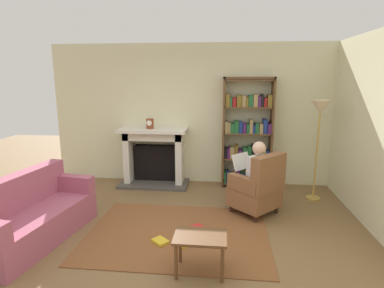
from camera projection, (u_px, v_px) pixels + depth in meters
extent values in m
plane|color=brown|center=(174.00, 245.00, 3.91)|extent=(14.00, 14.00, 0.00)
cube|color=beige|center=(194.00, 115.00, 6.11)|extent=(5.60, 0.10, 2.70)
cube|color=beige|center=(365.00, 127.00, 4.57)|extent=(0.10, 5.20, 2.70)
cube|color=brown|center=(178.00, 233.00, 4.20)|extent=(2.40, 1.80, 0.01)
cube|color=#4C4742|center=(154.00, 184.00, 6.11)|extent=(1.33, 0.64, 0.05)
cube|color=black|center=(156.00, 162.00, 6.24)|extent=(0.81, 0.20, 0.70)
cube|color=silver|center=(129.00, 157.00, 6.15)|extent=(0.12, 0.44, 1.05)
cube|color=silver|center=(180.00, 158.00, 6.05)|extent=(0.12, 0.44, 1.05)
cube|color=silver|center=(154.00, 135.00, 6.01)|extent=(1.13, 0.44, 0.16)
cube|color=silver|center=(153.00, 130.00, 5.92)|extent=(1.29, 0.56, 0.06)
cylinder|color=brown|center=(150.00, 124.00, 5.88)|extent=(0.14, 0.14, 0.19)
cylinder|color=white|center=(149.00, 123.00, 5.82)|extent=(0.10, 0.01, 0.10)
cube|color=brown|center=(223.00, 133.00, 5.91)|extent=(0.04, 0.32, 2.08)
cube|color=brown|center=(271.00, 134.00, 5.82)|extent=(0.04, 0.32, 2.08)
cube|color=brown|center=(249.00, 78.00, 5.65)|extent=(0.93, 0.32, 0.04)
cube|color=brown|center=(245.00, 183.00, 6.07)|extent=(0.89, 0.32, 0.02)
cube|color=#1E592D|center=(225.00, 176.00, 6.08)|extent=(0.04, 0.26, 0.22)
cube|color=navy|center=(228.00, 176.00, 6.07)|extent=(0.04, 0.26, 0.22)
cube|color=navy|center=(231.00, 177.00, 6.07)|extent=(0.08, 0.26, 0.17)
cube|color=#997F4C|center=(235.00, 178.00, 6.06)|extent=(0.06, 0.26, 0.16)
cube|color=#4C1E59|center=(238.00, 176.00, 6.05)|extent=(0.04, 0.26, 0.25)
cube|color=#1E592D|center=(242.00, 178.00, 6.05)|extent=(0.09, 0.26, 0.18)
cube|color=brown|center=(247.00, 176.00, 6.03)|extent=(0.07, 0.26, 0.26)
cube|color=black|center=(251.00, 176.00, 6.02)|extent=(0.09, 0.26, 0.26)
cube|color=#1E592D|center=(256.00, 178.00, 6.02)|extent=(0.07, 0.26, 0.16)
cube|color=black|center=(259.00, 177.00, 6.01)|extent=(0.04, 0.26, 0.24)
cube|color=#997F4C|center=(262.00, 178.00, 6.01)|extent=(0.09, 0.26, 0.18)
cube|color=#4C1E59|center=(267.00, 177.00, 5.99)|extent=(0.06, 0.26, 0.23)
cube|color=brown|center=(246.00, 158.00, 5.97)|extent=(0.89, 0.32, 0.02)
cube|color=black|center=(226.00, 153.00, 5.98)|extent=(0.04, 0.26, 0.18)
cube|color=#4C1E59|center=(229.00, 153.00, 5.97)|extent=(0.05, 0.26, 0.19)
cube|color=#997F4C|center=(232.00, 152.00, 5.96)|extent=(0.08, 0.26, 0.21)
cube|color=brown|center=(236.00, 151.00, 5.95)|extent=(0.05, 0.26, 0.25)
cube|color=#4C1E59|center=(240.00, 154.00, 5.95)|extent=(0.08, 0.26, 0.16)
cube|color=#1E592D|center=(245.00, 152.00, 5.94)|extent=(0.09, 0.26, 0.21)
cube|color=#1E592D|center=(249.00, 152.00, 5.93)|extent=(0.06, 0.26, 0.23)
cube|color=black|center=(253.00, 151.00, 5.92)|extent=(0.07, 0.26, 0.26)
cube|color=black|center=(258.00, 153.00, 5.91)|extent=(0.08, 0.26, 0.22)
cube|color=#997F4C|center=(263.00, 152.00, 5.90)|extent=(0.09, 0.26, 0.24)
cube|color=navy|center=(267.00, 154.00, 5.90)|extent=(0.06, 0.26, 0.17)
cube|color=brown|center=(247.00, 133.00, 5.87)|extent=(0.89, 0.32, 0.02)
cube|color=#997F4C|center=(226.00, 127.00, 5.87)|extent=(0.05, 0.26, 0.21)
cube|color=#997F4C|center=(229.00, 127.00, 5.87)|extent=(0.04, 0.26, 0.20)
cube|color=#1E592D|center=(232.00, 128.00, 5.87)|extent=(0.07, 0.26, 0.17)
cube|color=#1E592D|center=(236.00, 126.00, 5.85)|extent=(0.08, 0.26, 0.22)
cube|color=navy|center=(241.00, 127.00, 5.85)|extent=(0.07, 0.26, 0.21)
cube|color=#4C1E59|center=(244.00, 128.00, 5.84)|extent=(0.05, 0.26, 0.19)
cube|color=#1E592D|center=(248.00, 128.00, 5.84)|extent=(0.05, 0.26, 0.17)
cube|color=#997F4C|center=(251.00, 126.00, 5.82)|extent=(0.05, 0.26, 0.25)
cube|color=navy|center=(254.00, 129.00, 5.83)|extent=(0.04, 0.26, 0.16)
cube|color=#1E592D|center=(257.00, 128.00, 5.82)|extent=(0.07, 0.26, 0.18)
cube|color=#997F4C|center=(261.00, 128.00, 5.81)|extent=(0.06, 0.26, 0.18)
cube|color=navy|center=(265.00, 126.00, 5.79)|extent=(0.07, 0.26, 0.26)
cube|color=#4C1E59|center=(269.00, 128.00, 5.79)|extent=(0.08, 0.26, 0.18)
cube|color=brown|center=(248.00, 107.00, 5.76)|extent=(0.89, 0.32, 0.02)
cube|color=brown|center=(228.00, 100.00, 5.77)|extent=(0.07, 0.26, 0.23)
cube|color=#1E592D|center=(231.00, 102.00, 5.77)|extent=(0.04, 0.26, 0.16)
cube|color=maroon|center=(234.00, 102.00, 5.76)|extent=(0.07, 0.26, 0.16)
cube|color=brown|center=(239.00, 101.00, 5.75)|extent=(0.09, 0.26, 0.21)
cube|color=#997F4C|center=(244.00, 101.00, 5.74)|extent=(0.06, 0.26, 0.20)
cube|color=brown|center=(247.00, 102.00, 5.74)|extent=(0.04, 0.26, 0.17)
cube|color=#1E592D|center=(250.00, 101.00, 5.73)|extent=(0.08, 0.26, 0.21)
cube|color=#997F4C|center=(255.00, 101.00, 5.72)|extent=(0.08, 0.26, 0.22)
cube|color=#4C1E59|center=(259.00, 101.00, 5.71)|extent=(0.05, 0.26, 0.18)
cube|color=black|center=(262.00, 100.00, 5.70)|extent=(0.05, 0.26, 0.23)
cube|color=maroon|center=(265.00, 102.00, 5.70)|extent=(0.05, 0.26, 0.16)
cube|color=brown|center=(269.00, 101.00, 5.69)|extent=(0.08, 0.26, 0.22)
cube|color=brown|center=(249.00, 80.00, 5.66)|extent=(0.89, 0.32, 0.02)
cylinder|color=#331E14|center=(252.00, 200.00, 5.19)|extent=(0.05, 0.05, 0.12)
cylinder|color=#331E14|center=(231.00, 208.00, 4.87)|extent=(0.05, 0.05, 0.12)
cylinder|color=#331E14|center=(276.00, 209.00, 4.84)|extent=(0.05, 0.05, 0.12)
cylinder|color=#331E14|center=(256.00, 219.00, 4.51)|extent=(0.05, 0.05, 0.12)
cube|color=brown|center=(254.00, 196.00, 4.81)|extent=(0.88, 0.88, 0.30)
cube|color=brown|center=(269.00, 173.00, 4.54)|extent=(0.56, 0.57, 0.55)
cube|color=brown|center=(266.00, 177.00, 4.93)|extent=(0.47, 0.46, 0.22)
cube|color=brown|center=(243.00, 184.00, 4.58)|extent=(0.47, 0.46, 0.22)
cube|color=silver|center=(258.00, 172.00, 4.69)|extent=(0.37, 0.37, 0.50)
sphere|color=#D8AD8C|center=(259.00, 148.00, 4.61)|extent=(0.20, 0.20, 0.20)
cube|color=#191E3F|center=(250.00, 180.00, 4.93)|extent=(0.37, 0.36, 0.12)
cube|color=#191E3F|center=(244.00, 183.00, 4.83)|extent=(0.37, 0.36, 0.12)
cylinder|color=#191E3F|center=(241.00, 193.00, 5.13)|extent=(0.10, 0.10, 0.42)
cylinder|color=#191E3F|center=(234.00, 195.00, 5.02)|extent=(0.10, 0.10, 0.42)
cube|color=white|center=(241.00, 161.00, 4.91)|extent=(0.33, 0.34, 0.25)
cube|color=#A55268|center=(36.00, 226.00, 4.00)|extent=(0.94, 1.78, 0.40)
cube|color=#A55268|center=(15.00, 193.00, 3.97)|extent=(0.45, 1.71, 0.45)
cube|color=#A55268|center=(71.00, 183.00, 4.66)|extent=(0.72, 0.26, 0.24)
cube|color=brown|center=(200.00, 237.00, 3.29)|extent=(0.56, 0.39, 0.03)
cylinder|color=brown|center=(176.00, 262.00, 3.21)|extent=(0.04, 0.04, 0.40)
cylinder|color=brown|center=(222.00, 265.00, 3.16)|extent=(0.04, 0.04, 0.40)
cylinder|color=brown|center=(180.00, 246.00, 3.51)|extent=(0.04, 0.04, 0.40)
cylinder|color=brown|center=(223.00, 249.00, 3.46)|extent=(0.04, 0.04, 0.40)
cube|color=red|center=(198.00, 228.00, 4.32)|extent=(0.22, 0.23, 0.03)
cube|color=gold|center=(160.00, 241.00, 3.96)|extent=(0.25, 0.24, 0.04)
cube|color=gold|center=(187.00, 242.00, 3.94)|extent=(0.34, 0.33, 0.04)
cube|color=red|center=(191.00, 240.00, 4.00)|extent=(0.24, 0.23, 0.03)
cylinder|color=#B7933F|center=(313.00, 198.00, 5.41)|extent=(0.24, 0.24, 0.03)
cylinder|color=#B7933F|center=(316.00, 156.00, 5.25)|extent=(0.03, 0.03, 1.47)
cone|color=beige|center=(321.00, 107.00, 5.08)|extent=(0.32, 0.32, 0.22)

